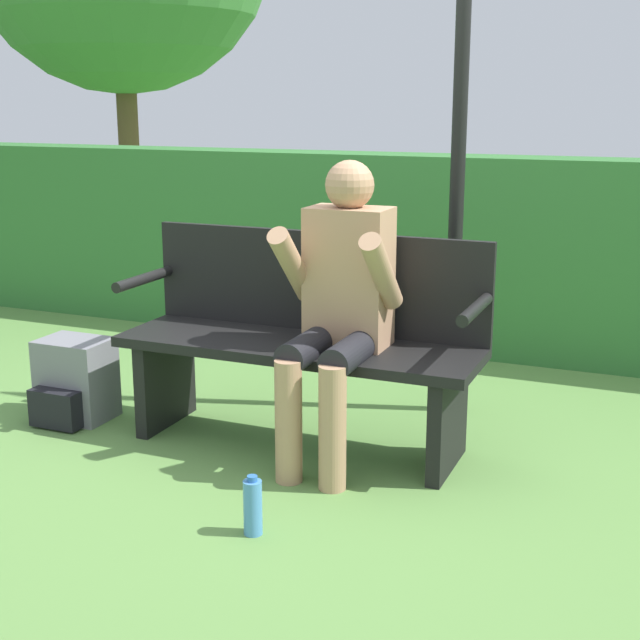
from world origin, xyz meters
name	(u,v)px	position (x,y,z in m)	size (l,w,h in m)	color
ground_plane	(298,445)	(0.00, 0.00, 0.00)	(40.00, 40.00, 0.00)	#5B8942
hedge_back	(418,252)	(0.00, 1.82, 0.59)	(12.00, 0.39, 1.18)	#337033
park_bench	(303,339)	(0.00, 0.07, 0.47)	(1.61, 0.49, 0.94)	black
person_seated	(340,299)	(0.22, -0.06, 0.70)	(0.48, 0.58, 1.27)	tan
backpack	(74,382)	(-1.13, -0.11, 0.19)	(0.33, 0.33, 0.39)	slate
water_bottle	(253,507)	(0.20, -0.83, 0.10)	(0.07, 0.07, 0.22)	#4C8CCC
signpost	(460,106)	(0.51, 0.71, 1.48)	(0.46, 0.09, 2.58)	black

